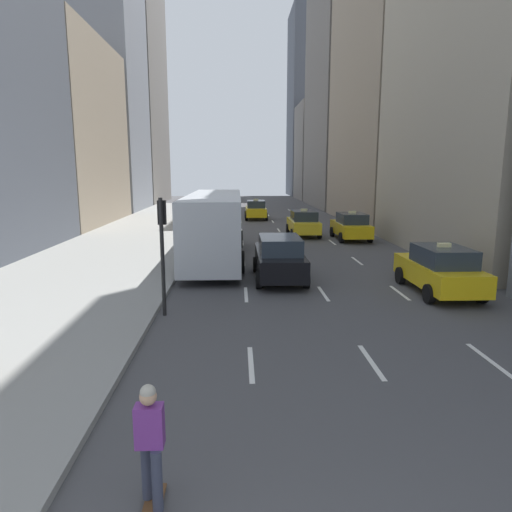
# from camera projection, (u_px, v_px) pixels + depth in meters

# --- Properties ---
(sidewalk_left) EXTENTS (8.00, 66.00, 0.15)m
(sidewalk_left) POSITION_uv_depth(u_px,v_px,m) (135.00, 240.00, 28.86)
(sidewalk_left) COLOR gray
(sidewalk_left) RESTS_ON ground
(lane_markings) EXTENTS (5.72, 56.00, 0.01)m
(lane_markings) POSITION_uv_depth(u_px,v_px,m) (293.00, 251.00, 25.32)
(lane_markings) COLOR white
(lane_markings) RESTS_ON ground
(building_row_left) EXTENTS (6.00, 69.84, 30.00)m
(building_row_left) POSITION_uv_depth(u_px,v_px,m) (74.00, 72.00, 37.88)
(building_row_left) COLOR slate
(building_row_left) RESTS_ON ground
(building_row_right) EXTENTS (6.00, 87.65, 34.79)m
(building_row_right) POSITION_uv_depth(u_px,v_px,m) (369.00, 55.00, 42.71)
(building_row_right) COLOR gray
(building_row_right) RESTS_ON ground
(taxi_lead) EXTENTS (2.02, 4.40, 1.87)m
(taxi_lead) POSITION_uv_depth(u_px,v_px,m) (303.00, 223.00, 31.04)
(taxi_lead) COLOR yellow
(taxi_lead) RESTS_ON ground
(taxi_second) EXTENTS (2.02, 4.40, 1.87)m
(taxi_second) POSITION_uv_depth(u_px,v_px,m) (351.00, 226.00, 29.28)
(taxi_second) COLOR yellow
(taxi_second) RESTS_ON ground
(taxi_third) EXTENTS (2.02, 4.40, 1.87)m
(taxi_third) POSITION_uv_depth(u_px,v_px,m) (256.00, 210.00, 41.87)
(taxi_third) COLOR yellow
(taxi_third) RESTS_ON ground
(taxi_fourth) EXTENTS (2.02, 4.40, 1.87)m
(taxi_fourth) POSITION_uv_depth(u_px,v_px,m) (440.00, 269.00, 16.43)
(taxi_fourth) COLOR yellow
(taxi_fourth) RESTS_ON ground
(sedan_black_near) EXTENTS (2.02, 4.75, 1.80)m
(sedan_black_near) POSITION_uv_depth(u_px,v_px,m) (279.00, 258.00, 18.46)
(sedan_black_near) COLOR black
(sedan_black_near) RESTS_ON ground
(city_bus) EXTENTS (2.80, 11.61, 3.25)m
(city_bus) POSITION_uv_depth(u_px,v_px,m) (215.00, 224.00, 22.51)
(city_bus) COLOR #B7BCC1
(city_bus) RESTS_ON ground
(skateboarder) EXTENTS (0.36, 0.80, 1.75)m
(skateboarder) POSITION_uv_depth(u_px,v_px,m) (150.00, 442.00, 5.83)
(skateboarder) COLOR brown
(skateboarder) RESTS_ON ground
(traffic_light_pole) EXTENTS (0.24, 0.42, 3.60)m
(traffic_light_pole) POSITION_uv_depth(u_px,v_px,m) (162.00, 237.00, 13.69)
(traffic_light_pole) COLOR black
(traffic_light_pole) RESTS_ON ground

